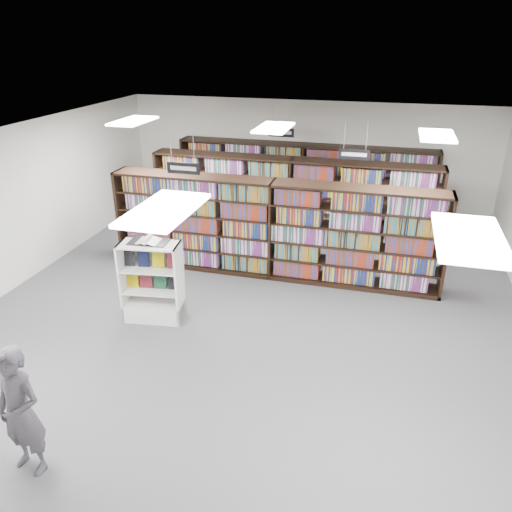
% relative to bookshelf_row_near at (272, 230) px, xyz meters
% --- Properties ---
extents(floor, '(12.00, 12.00, 0.00)m').
position_rel_bookshelf_row_near_xyz_m(floor, '(0.00, -2.00, -1.05)').
color(floor, '#4A4A4F').
rests_on(floor, ground).
extents(ceiling, '(10.00, 12.00, 0.10)m').
position_rel_bookshelf_row_near_xyz_m(ceiling, '(0.00, -2.00, 2.15)').
color(ceiling, white).
rests_on(ceiling, wall_back).
extents(wall_back, '(10.00, 0.10, 3.20)m').
position_rel_bookshelf_row_near_xyz_m(wall_back, '(0.00, 4.00, 0.55)').
color(wall_back, white).
rests_on(wall_back, ground).
extents(bookshelf_row_near, '(7.00, 0.60, 2.10)m').
position_rel_bookshelf_row_near_xyz_m(bookshelf_row_near, '(0.00, 0.00, 0.00)').
color(bookshelf_row_near, black).
rests_on(bookshelf_row_near, floor).
extents(bookshelf_row_mid, '(7.00, 0.60, 2.10)m').
position_rel_bookshelf_row_near_xyz_m(bookshelf_row_mid, '(0.00, 2.00, 0.00)').
color(bookshelf_row_mid, black).
rests_on(bookshelf_row_mid, floor).
extents(bookshelf_row_far, '(7.00, 0.60, 2.10)m').
position_rel_bookshelf_row_near_xyz_m(bookshelf_row_far, '(0.00, 3.70, 0.00)').
color(bookshelf_row_far, black).
rests_on(bookshelf_row_far, floor).
extents(aisle_sign_left, '(0.65, 0.02, 0.80)m').
position_rel_bookshelf_row_near_xyz_m(aisle_sign_left, '(-1.50, -1.00, 1.48)').
color(aisle_sign_left, '#B2B2B7').
rests_on(aisle_sign_left, ceiling).
extents(aisle_sign_right, '(0.65, 0.02, 0.80)m').
position_rel_bookshelf_row_near_xyz_m(aisle_sign_right, '(1.50, 1.00, 1.48)').
color(aisle_sign_right, '#B2B2B7').
rests_on(aisle_sign_right, ceiling).
extents(aisle_sign_center, '(0.65, 0.02, 0.80)m').
position_rel_bookshelf_row_near_xyz_m(aisle_sign_center, '(-0.50, 3.00, 1.48)').
color(aisle_sign_center, '#B2B2B7').
rests_on(aisle_sign_center, ceiling).
extents(troffer_front_center, '(0.60, 1.20, 0.04)m').
position_rel_bookshelf_row_near_xyz_m(troffer_front_center, '(0.00, -5.00, 2.11)').
color(troffer_front_center, white).
rests_on(troffer_front_center, ceiling).
extents(troffer_front_right, '(0.60, 1.20, 0.04)m').
position_rel_bookshelf_row_near_xyz_m(troffer_front_right, '(3.00, -5.00, 2.11)').
color(troffer_front_right, white).
rests_on(troffer_front_right, ceiling).
extents(troffer_back_left, '(0.60, 1.20, 0.04)m').
position_rel_bookshelf_row_near_xyz_m(troffer_back_left, '(-3.00, 0.00, 2.11)').
color(troffer_back_left, white).
rests_on(troffer_back_left, ceiling).
extents(troffer_back_center, '(0.60, 1.20, 0.04)m').
position_rel_bookshelf_row_near_xyz_m(troffer_back_center, '(0.00, 0.00, 2.11)').
color(troffer_back_center, white).
rests_on(troffer_back_center, ceiling).
extents(troffer_back_right, '(0.60, 1.20, 0.04)m').
position_rel_bookshelf_row_near_xyz_m(troffer_back_right, '(3.00, 0.00, 2.11)').
color(troffer_back_right, white).
rests_on(troffer_back_right, ceiling).
extents(endcap_display, '(1.13, 0.67, 1.49)m').
position_rel_bookshelf_row_near_xyz_m(endcap_display, '(-1.67, -2.29, -0.56)').
color(endcap_display, white).
rests_on(endcap_display, floor).
extents(open_book, '(0.71, 0.46, 0.13)m').
position_rel_bookshelf_row_near_xyz_m(open_book, '(-1.70, -2.26, 0.47)').
color(open_book, black).
rests_on(open_book, endcap_display).
extents(shopper, '(0.67, 0.49, 1.70)m').
position_rel_bookshelf_row_near_xyz_m(shopper, '(-1.58, -5.90, -0.20)').
color(shopper, '#4C4752').
rests_on(shopper, floor).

